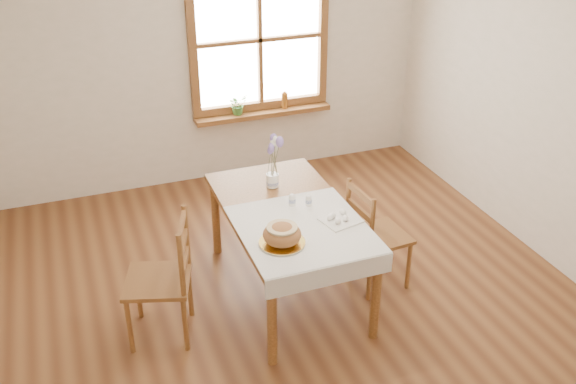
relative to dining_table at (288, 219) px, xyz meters
name	(u,v)px	position (x,y,z in m)	size (l,w,h in m)	color
ground	(302,312)	(0.00, -0.30, -0.66)	(5.00, 5.00, 0.00)	brown
room_walls	(304,103)	(0.00, -0.30, 1.04)	(4.60, 5.10, 2.65)	white
window	(259,40)	(0.50, 2.17, 0.79)	(1.46, 0.08, 1.46)	#9B5F30
window_sill	(263,113)	(0.50, 2.10, 0.03)	(1.46, 0.20, 0.05)	#9B5F30
dining_table	(288,219)	(0.00, 0.00, 0.00)	(0.90, 1.60, 0.75)	#9B5F30
table_linen	(303,229)	(0.00, -0.30, 0.09)	(0.91, 0.99, 0.01)	white
chair_left	(157,279)	(-1.04, -0.16, -0.18)	(0.45, 0.47, 0.97)	#9B5F30
chair_right	(379,234)	(0.72, -0.14, -0.21)	(0.42, 0.44, 0.91)	#9B5F30
bread_plate	(282,243)	(-0.21, -0.45, 0.10)	(0.31, 0.31, 0.02)	white
bread_loaf	(282,233)	(-0.21, -0.45, 0.19)	(0.27, 0.27, 0.15)	#A26839
egg_napkin	(341,220)	(0.30, -0.31, 0.10)	(0.27, 0.23, 0.01)	white
eggs	(341,217)	(0.30, -0.31, 0.13)	(0.20, 0.18, 0.05)	white
salt_shaker	(292,200)	(0.05, 0.03, 0.14)	(0.05, 0.05, 0.10)	white
pepper_shaker	(309,200)	(0.16, -0.01, 0.14)	(0.05, 0.05, 0.09)	white
flower_vase	(272,181)	(0.01, 0.38, 0.14)	(0.10, 0.10, 0.11)	white
lavender_bouquet	(272,156)	(0.01, 0.38, 0.36)	(0.18, 0.18, 0.33)	#7A61AC
potted_plant	(238,107)	(0.23, 2.10, 0.13)	(0.19, 0.21, 0.16)	#3D732E
amber_bottle	(285,100)	(0.74, 2.10, 0.14)	(0.07, 0.07, 0.18)	#9D5B1D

